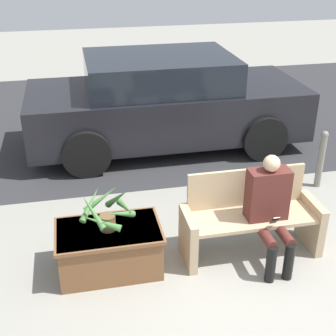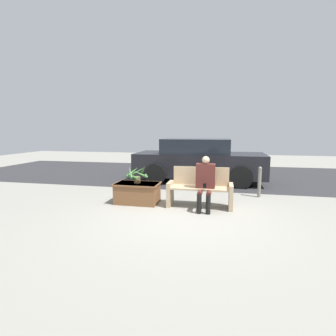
{
  "view_description": "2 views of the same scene",
  "coord_description": "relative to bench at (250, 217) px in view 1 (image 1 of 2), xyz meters",
  "views": [
    {
      "loc": [
        -1.56,
        -3.26,
        3.23
      ],
      "look_at": [
        -0.62,
        1.2,
        0.93
      ],
      "focal_mm": 50.0,
      "sensor_mm": 36.0,
      "label": 1
    },
    {
      "loc": [
        0.72,
        -5.31,
        1.81
      ],
      "look_at": [
        -0.65,
        1.23,
        0.84
      ],
      "focal_mm": 28.0,
      "sensor_mm": 36.0,
      "label": 2
    }
  ],
  "objects": [
    {
      "name": "ground_plane",
      "position": [
        -0.22,
        -0.8,
        -0.43
      ],
      "size": [
        30.0,
        30.0,
        0.0
      ],
      "primitive_type": "plane",
      "color": "gray"
    },
    {
      "name": "road_surface",
      "position": [
        -0.22,
        4.58,
        -0.42
      ],
      "size": [
        20.0,
        6.0,
        0.01
      ],
      "primitive_type": "cube",
      "color": "#2D2D30",
      "rests_on": "ground_plane"
    },
    {
      "name": "bench",
      "position": [
        0.0,
        0.0,
        0.0
      ],
      "size": [
        1.52,
        0.53,
        0.93
      ],
      "color": "tan",
      "rests_on": "ground_plane"
    },
    {
      "name": "person_seated",
      "position": [
        0.13,
        -0.18,
        0.25
      ],
      "size": [
        0.44,
        0.62,
        1.22
      ],
      "color": "#51231E",
      "rests_on": "ground_plane"
    },
    {
      "name": "planter_box",
      "position": [
        -1.56,
        -0.02,
        -0.16
      ],
      "size": [
        1.09,
        0.68,
        0.51
      ],
      "color": "brown",
      "rests_on": "ground_plane"
    },
    {
      "name": "potted_plant",
      "position": [
        -1.55,
        -0.02,
        0.29
      ],
      "size": [
        0.58,
        0.58,
        0.47
      ],
      "color": "brown",
      "rests_on": "planter_box"
    },
    {
      "name": "parked_car",
      "position": [
        -0.32,
        3.09,
        0.33
      ],
      "size": [
        4.43,
        1.98,
        1.52
      ],
      "color": "black",
      "rests_on": "ground_plane"
    },
    {
      "name": "bollard_post",
      "position": [
        1.5,
        1.21,
        0.01
      ],
      "size": [
        0.1,
        0.1,
        0.84
      ],
      "color": "slate",
      "rests_on": "ground_plane"
    }
  ]
}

